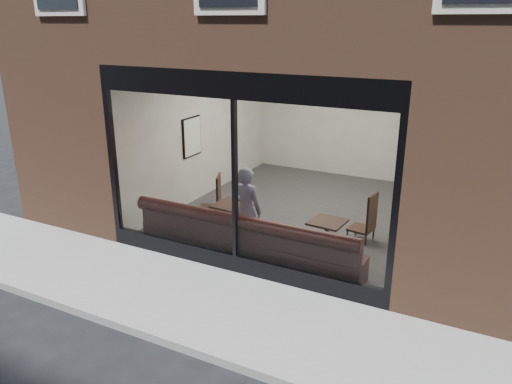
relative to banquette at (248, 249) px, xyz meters
The scene contains 21 objects.
ground 2.46m from the banquette, 90.00° to the right, with size 120.00×120.00×0.00m, color black.
sidewalk_near 1.47m from the banquette, 90.00° to the right, with size 40.00×2.00×0.01m, color gray.
kerb_near 2.51m from the banquette, 90.00° to the right, with size 40.00×0.10×0.12m, color gray.
host_building_pier_left 6.84m from the banquette, 124.05° to the left, with size 2.50×12.00×3.20m, color brown.
host_building_backfill 8.66m from the banquette, 90.00° to the left, with size 5.00×6.00×3.20m, color brown.
cafe_floor 2.56m from the banquette, 90.00° to the left, with size 6.00×6.00×0.00m, color #2D2D30.
cafe_ceiling 3.91m from the banquette, 90.00° to the left, with size 6.00×6.00×0.00m, color white.
cafe_wall_back 5.71m from the banquette, 90.00° to the left, with size 5.00×5.00×0.00m, color beige.
cafe_wall_left 3.82m from the banquette, 134.32° to the left, with size 6.00×6.00×0.00m, color beige.
cafe_wall_right 3.82m from the banquette, 45.68° to the left, with size 6.00×6.00×0.00m, color beige.
storefront_kick 0.41m from the banquette, 90.00° to the right, with size 5.00×0.10×0.30m, color black.
storefront_header 2.80m from the banquette, 90.00° to the right, with size 5.00×0.10×0.40m, color black.
storefront_mullion 1.38m from the banquette, 90.00° to the right, with size 0.06×0.10×2.50m, color black.
storefront_glass 1.39m from the banquette, 90.00° to the right, with size 4.80×4.80×0.00m, color white.
banquette is the anchor object (origin of this frame).
person 0.67m from the banquette, 121.78° to the left, with size 0.57×0.38×1.57m, color #959DC3.
cafe_table_left 0.95m from the banquette, 136.77° to the left, with size 0.63×0.63×0.04m, color black.
cafe_table_right 1.41m from the banquette, 25.73° to the left, with size 0.55×0.55×0.04m, color black.
cafe_chair_left 2.07m from the banquette, 140.24° to the left, with size 0.45×0.45×0.04m, color black.
cafe_chair_right 2.25m from the banquette, 49.50° to the left, with size 0.41×0.41×0.04m, color black.
wall_poster 3.44m from the banquette, 140.14° to the left, with size 0.02×0.60×0.79m, color white.
Camera 1 is at (3.63, -4.26, 3.89)m, focal length 35.00 mm.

